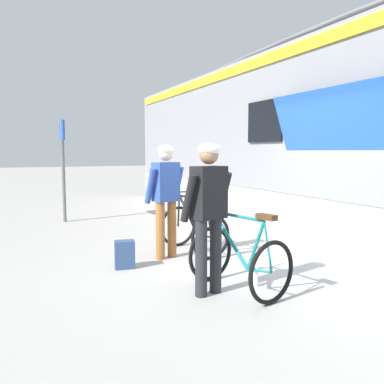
% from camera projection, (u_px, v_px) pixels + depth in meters
% --- Properties ---
extents(ground_plane, '(80.00, 80.00, 0.00)m').
position_uv_depth(ground_plane, '(235.00, 268.00, 5.69)').
color(ground_plane, '#A09E99').
extents(cyclist_near_in_blue, '(0.65, 0.40, 1.76)m').
position_uv_depth(cyclist_near_in_blue, '(166.00, 191.00, 6.13)').
color(cyclist_near_in_blue, '#935B2D').
rests_on(cyclist_near_in_blue, ground).
extents(cyclist_far_in_dark, '(0.65, 0.40, 1.76)m').
position_uv_depth(cyclist_far_in_dark, '(209.00, 205.00, 4.55)').
color(cyclist_far_in_dark, '#232328').
rests_on(cyclist_far_in_dark, ground).
extents(bicycle_near_black, '(0.83, 1.15, 0.99)m').
position_uv_depth(bicycle_near_black, '(194.00, 229.00, 6.53)').
color(bicycle_near_black, black).
rests_on(bicycle_near_black, ground).
extents(bicycle_far_teal, '(0.93, 1.20, 0.99)m').
position_uv_depth(bicycle_far_teal, '(239.00, 258.00, 4.71)').
color(bicycle_far_teal, black).
rests_on(bicycle_far_teal, ground).
extents(backpack_on_platform, '(0.31, 0.23, 0.40)m').
position_uv_depth(backpack_on_platform, '(125.00, 254.00, 5.66)').
color(backpack_on_platform, navy).
rests_on(backpack_on_platform, ground).
extents(water_bottle_near_the_bikes, '(0.07, 0.07, 0.24)m').
position_uv_depth(water_bottle_near_the_bikes, '(256.00, 277.00, 4.90)').
color(water_bottle_near_the_bikes, silver).
rests_on(water_bottle_near_the_bikes, ground).
extents(platform_sign_post, '(0.08, 0.70, 2.40)m').
position_uv_depth(platform_sign_post, '(63.00, 153.00, 9.28)').
color(platform_sign_post, '#595B60').
rests_on(platform_sign_post, ground).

